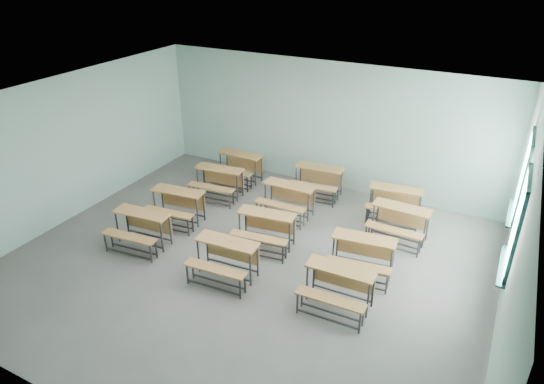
{
  "coord_description": "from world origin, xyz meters",
  "views": [
    {
      "loc": [
        4.05,
        -6.8,
        5.58
      ],
      "look_at": [
        -0.09,
        1.2,
        1.0
      ],
      "focal_mm": 32.0,
      "sensor_mm": 36.0,
      "label": 1
    }
  ],
  "objects": [
    {
      "name": "desk_unit_r1c0",
      "position": [
        -2.21,
        0.66,
        0.5
      ],
      "size": [
        1.27,
        0.92,
        0.74
      ],
      "rotation": [
        0.0,
        0.0,
        0.11
      ],
      "color": "#A5713B",
      "rests_on": "ground"
    },
    {
      "name": "desk_unit_r1c1",
      "position": [
        0.03,
        0.67,
        0.5
      ],
      "size": [
        1.28,
        0.94,
        0.74
      ],
      "rotation": [
        0.0,
        0.0,
        0.13
      ],
      "color": "#A5713B",
      "rests_on": "ground"
    },
    {
      "name": "desk_unit_r2c0",
      "position": [
        -2.05,
        2.11,
        0.5
      ],
      "size": [
        1.26,
        0.91,
        0.74
      ],
      "rotation": [
        0.0,
        0.0,
        0.1
      ],
      "color": "#A5713B",
      "rests_on": "ground"
    },
    {
      "name": "desk_unit_r3c0",
      "position": [
        -2.08,
        3.14,
        0.5
      ],
      "size": [
        1.21,
        0.83,
        0.74
      ],
      "rotation": [
        0.0,
        0.0,
        -0.03
      ],
      "color": "#A5713B",
      "rests_on": "ground"
    },
    {
      "name": "desk_unit_r0c1",
      "position": [
        -0.14,
        -0.6,
        0.5
      ],
      "size": [
        1.23,
        0.87,
        0.74
      ],
      "rotation": [
        0.0,
        0.0,
        0.06
      ],
      "color": "#A5713B",
      "rests_on": "ground"
    },
    {
      "name": "room",
      "position": [
        0.08,
        0.03,
        1.6
      ],
      "size": [
        9.04,
        8.04,
        3.24
      ],
      "color": "slate",
      "rests_on": "ground"
    },
    {
      "name": "desk_unit_r0c0",
      "position": [
        -2.26,
        -0.48,
        0.5
      ],
      "size": [
        1.25,
        0.9,
        0.74
      ],
      "rotation": [
        0.0,
        0.0,
        0.09
      ],
      "color": "#A5713B",
      "rests_on": "ground"
    },
    {
      "name": "desk_unit_r3c2",
      "position": [
        2.09,
        3.02,
        0.5
      ],
      "size": [
        1.27,
        0.94,
        0.74
      ],
      "rotation": [
        0.0,
        0.0,
        0.12
      ],
      "color": "#A5713B",
      "rests_on": "ground"
    },
    {
      "name": "desk_unit_r1c2",
      "position": [
        2.09,
        0.68,
        0.5
      ],
      "size": [
        1.27,
        0.93,
        0.74
      ],
      "rotation": [
        0.0,
        0.0,
        0.12
      ],
      "color": "#A5713B",
      "rests_on": "ground"
    },
    {
      "name": "desk_unit_r0c2",
      "position": [
        2.02,
        -0.43,
        0.5
      ],
      "size": [
        1.2,
        0.82,
        0.74
      ],
      "rotation": [
        0.0,
        0.0,
        0.02
      ],
      "color": "#A5713B",
      "rests_on": "ground"
    },
    {
      "name": "desk_unit_r3c1",
      "position": [
        0.1,
        3.29,
        0.5
      ],
      "size": [
        1.24,
        0.89,
        0.74
      ],
      "rotation": [
        0.0,
        0.0,
        0.08
      ],
      "color": "#A5713B",
      "rests_on": "ground"
    },
    {
      "name": "desk_unit_r2c1",
      "position": [
        -0.14,
        2.06,
        0.5
      ],
      "size": [
        1.19,
        0.8,
        0.74
      ],
      "rotation": [
        0.0,
        0.0,
        0.0
      ],
      "color": "#A5713B",
      "rests_on": "ground"
    },
    {
      "name": "desk_unit_r2c2",
      "position": [
        2.4,
        2.18,
        0.5
      ],
      "size": [
        1.21,
        0.83,
        0.74
      ],
      "rotation": [
        0.0,
        0.0,
        -0.03
      ],
      "color": "#A5713B",
      "rests_on": "ground"
    }
  ]
}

